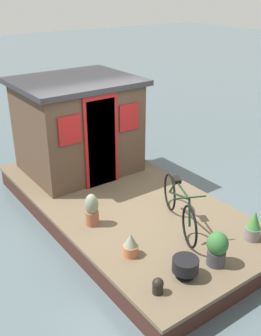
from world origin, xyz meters
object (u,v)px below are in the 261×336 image
potted_plant_succulent (254,226)px  potted_plant_thyme (92,210)px  houseboat_cabin (78,125)px  charcoal_grill (185,265)px  bicycle (179,206)px  mooring_bollard (158,286)px  potted_plant_fern (217,248)px  potted_plant_mint (131,245)px

potted_plant_succulent → potted_plant_thyme: 2.53m
houseboat_cabin → potted_plant_succulent: 3.98m
houseboat_cabin → charcoal_grill: (-3.84, 0.54, -0.78)m
bicycle → charcoal_grill: bicycle is taller
potted_plant_succulent → mooring_bollard: potted_plant_succulent is taller
bicycle → charcoal_grill: size_ratio=4.40×
houseboat_cabin → bicycle: (-2.85, -0.22, -0.60)m
houseboat_cabin → potted_plant_succulent: size_ratio=4.71×
bicycle → charcoal_grill: bearing=142.2°
potted_plant_thyme → bicycle: bearing=-126.8°
charcoal_grill → potted_plant_fern: bearing=-96.3°
potted_plant_fern → potted_plant_thyme: potted_plant_thyme is taller
potted_plant_fern → mooring_bollard: potted_plant_fern is taller
potted_plant_fern → mooring_bollard: size_ratio=2.29×
potted_plant_thyme → charcoal_grill: 1.86m
potted_plant_mint → potted_plant_succulent: bearing=-113.7°
potted_plant_thyme → charcoal_grill: bearing=-169.0°
bicycle → houseboat_cabin: bearing=4.4°
potted_plant_fern → potted_plant_mint: (0.86, 0.85, -0.09)m
bicycle → mooring_bollard: bicycle is taller
bicycle → potted_plant_fern: 1.08m
potted_plant_mint → potted_plant_thyme: 1.03m
potted_plant_succulent → potted_plant_thyme: (1.79, 1.78, 0.04)m
potted_plant_fern → mooring_bollard: bearing=88.3°
potted_plant_thyme → charcoal_grill: size_ratio=1.55×
houseboat_cabin → potted_plant_succulent: houseboat_cabin is taller
potted_plant_fern → potted_plant_thyme: size_ratio=0.93×
potted_plant_fern → potted_plant_succulent: potted_plant_fern is taller
houseboat_cabin → potted_plant_mint: bearing=164.1°
charcoal_grill → bicycle: bearing=-37.8°
potted_plant_fern → bicycle: bearing=-12.6°
houseboat_cabin → mooring_bollard: 4.10m
potted_plant_succulent → houseboat_cabin: bearing=13.1°
potted_plant_succulent → potted_plant_mint: bearing=66.3°
potted_plant_mint → mooring_bollard: 0.85m
bicycle → potted_plant_thyme: size_ratio=2.85×
houseboat_cabin → mooring_bollard: houseboat_cabin is taller
potted_plant_mint → potted_plant_thyme: bearing=1.9°
potted_plant_thyme → potted_plant_succulent: bearing=-135.1°
houseboat_cabin → charcoal_grill: size_ratio=6.47×
potted_plant_fern → potted_plant_succulent: (0.09, -0.90, -0.03)m
mooring_bollard → charcoal_grill: bearing=-86.7°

